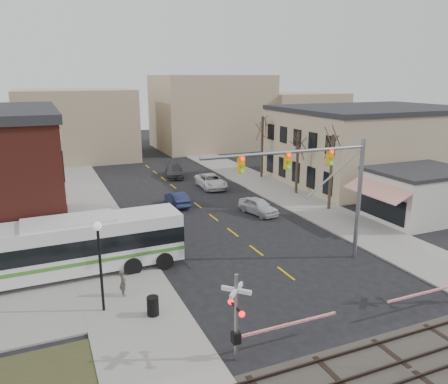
{
  "coord_description": "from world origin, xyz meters",
  "views": [
    {
      "loc": [
        -13.23,
        -19.21,
        11.75
      ],
      "look_at": [
        -0.97,
        9.43,
        3.5
      ],
      "focal_mm": 35.0,
      "sensor_mm": 36.0,
      "label": 1
    }
  ],
  "objects_px": {
    "rr_crossing_west": "(245,317)",
    "street_lamp": "(99,249)",
    "car_a": "(258,206)",
    "car_c": "(211,181)",
    "pedestrian_near": "(123,282)",
    "car_d": "(174,171)",
    "trash_bin": "(153,306)",
    "traffic_signal_mast": "(322,177)",
    "car_b": "(177,199)",
    "transit_bus": "(71,246)",
    "pedestrian_far": "(81,256)"
  },
  "relations": [
    {
      "from": "traffic_signal_mast",
      "to": "car_c",
      "type": "bearing_deg",
      "value": 87.09
    },
    {
      "from": "trash_bin",
      "to": "car_c",
      "type": "distance_m",
      "value": 26.64
    },
    {
      "from": "transit_bus",
      "to": "car_a",
      "type": "distance_m",
      "value": 17.43
    },
    {
      "from": "traffic_signal_mast",
      "to": "car_b",
      "type": "xyz_separation_m",
      "value": [
        -4.38,
        16.25,
        -5.13
      ]
    },
    {
      "from": "car_b",
      "to": "pedestrian_near",
      "type": "relative_size",
      "value": 2.64
    },
    {
      "from": "trash_bin",
      "to": "street_lamp",
      "type": "bearing_deg",
      "value": 146.98
    },
    {
      "from": "rr_crossing_west",
      "to": "car_a",
      "type": "xyz_separation_m",
      "value": [
        10.01,
        17.98,
        -1.26
      ]
    },
    {
      "from": "traffic_signal_mast",
      "to": "transit_bus",
      "type": "bearing_deg",
      "value": 163.0
    },
    {
      "from": "street_lamp",
      "to": "car_c",
      "type": "bearing_deg",
      "value": 56.47
    },
    {
      "from": "car_d",
      "to": "car_a",
      "type": "bearing_deg",
      "value": -67.53
    },
    {
      "from": "car_a",
      "to": "car_d",
      "type": "xyz_separation_m",
      "value": [
        -2.53,
        17.13,
        0.01
      ]
    },
    {
      "from": "rr_crossing_west",
      "to": "car_d",
      "type": "distance_m",
      "value": 35.92
    },
    {
      "from": "trash_bin",
      "to": "traffic_signal_mast",
      "type": "bearing_deg",
      "value": 10.56
    },
    {
      "from": "car_d",
      "to": "pedestrian_far",
      "type": "distance_m",
      "value": 26.74
    },
    {
      "from": "car_a",
      "to": "car_c",
      "type": "xyz_separation_m",
      "value": [
        -0.38,
        10.4,
        0.02
      ]
    },
    {
      "from": "car_a",
      "to": "car_d",
      "type": "height_order",
      "value": "car_d"
    },
    {
      "from": "trash_bin",
      "to": "car_b",
      "type": "relative_size",
      "value": 0.24
    },
    {
      "from": "street_lamp",
      "to": "car_a",
      "type": "relative_size",
      "value": 1.15
    },
    {
      "from": "car_a",
      "to": "pedestrian_far",
      "type": "distance_m",
      "value": 16.75
    },
    {
      "from": "street_lamp",
      "to": "car_b",
      "type": "height_order",
      "value": "street_lamp"
    },
    {
      "from": "street_lamp",
      "to": "car_c",
      "type": "distance_m",
      "value": 26.68
    },
    {
      "from": "street_lamp",
      "to": "traffic_signal_mast",
      "type": "bearing_deg",
      "value": 2.82
    },
    {
      "from": "pedestrian_near",
      "to": "car_c",
      "type": "bearing_deg",
      "value": -40.84
    },
    {
      "from": "traffic_signal_mast",
      "to": "rr_crossing_west",
      "type": "bearing_deg",
      "value": -140.95
    },
    {
      "from": "traffic_signal_mast",
      "to": "car_b",
      "type": "distance_m",
      "value": 17.6
    },
    {
      "from": "street_lamp",
      "to": "pedestrian_far",
      "type": "height_order",
      "value": "street_lamp"
    },
    {
      "from": "traffic_signal_mast",
      "to": "car_b",
      "type": "relative_size",
      "value": 2.74
    },
    {
      "from": "transit_bus",
      "to": "car_d",
      "type": "xyz_separation_m",
      "value": [
        13.57,
        23.71,
        -1.2
      ]
    },
    {
      "from": "street_lamp",
      "to": "pedestrian_far",
      "type": "bearing_deg",
      "value": 95.25
    },
    {
      "from": "traffic_signal_mast",
      "to": "rr_crossing_west",
      "type": "height_order",
      "value": "traffic_signal_mast"
    },
    {
      "from": "car_a",
      "to": "pedestrian_near",
      "type": "distance_m",
      "value": 17.36
    },
    {
      "from": "rr_crossing_west",
      "to": "car_b",
      "type": "distance_m",
      "value": 23.59
    },
    {
      "from": "car_a",
      "to": "car_d",
      "type": "relative_size",
      "value": 0.84
    },
    {
      "from": "traffic_signal_mast",
      "to": "car_a",
      "type": "height_order",
      "value": "traffic_signal_mast"
    },
    {
      "from": "car_d",
      "to": "pedestrian_near",
      "type": "distance_m",
      "value": 29.86
    },
    {
      "from": "car_b",
      "to": "rr_crossing_west",
      "type": "bearing_deg",
      "value": 79.82
    },
    {
      "from": "car_a",
      "to": "car_c",
      "type": "bearing_deg",
      "value": 80.07
    },
    {
      "from": "transit_bus",
      "to": "car_b",
      "type": "height_order",
      "value": "transit_bus"
    },
    {
      "from": "car_c",
      "to": "car_d",
      "type": "bearing_deg",
      "value": 110.07
    },
    {
      "from": "rr_crossing_west",
      "to": "street_lamp",
      "type": "xyz_separation_m",
      "value": [
        -5.03,
        6.26,
        1.53
      ]
    },
    {
      "from": "street_lamp",
      "to": "pedestrian_far",
      "type": "xyz_separation_m",
      "value": [
        -0.5,
        5.5,
        -2.47
      ]
    },
    {
      "from": "street_lamp",
      "to": "pedestrian_near",
      "type": "relative_size",
      "value": 3.12
    },
    {
      "from": "transit_bus",
      "to": "rr_crossing_west",
      "type": "distance_m",
      "value": 12.92
    },
    {
      "from": "trash_bin",
      "to": "pedestrian_far",
      "type": "distance_m",
      "value": 7.47
    },
    {
      "from": "transit_bus",
      "to": "street_lamp",
      "type": "xyz_separation_m",
      "value": [
        1.05,
        -5.14,
        1.57
      ]
    },
    {
      "from": "car_a",
      "to": "pedestrian_near",
      "type": "bearing_deg",
      "value": -154.73
    },
    {
      "from": "car_c",
      "to": "transit_bus",
      "type": "bearing_deg",
      "value": -130.37
    },
    {
      "from": "trash_bin",
      "to": "car_d",
      "type": "bearing_deg",
      "value": 71.24
    },
    {
      "from": "rr_crossing_west",
      "to": "street_lamp",
      "type": "height_order",
      "value": "street_lamp"
    },
    {
      "from": "car_d",
      "to": "traffic_signal_mast",
      "type": "bearing_deg",
      "value": -73.78
    }
  ]
}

